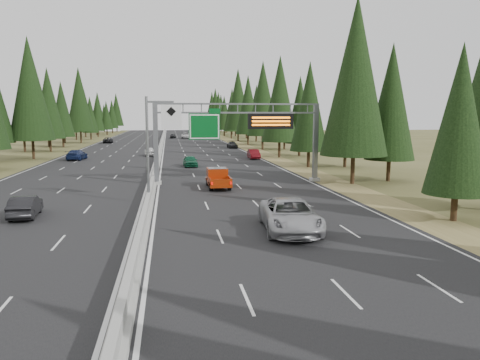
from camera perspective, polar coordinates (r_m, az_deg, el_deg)
name	(u,v)px	position (r m, az deg, el deg)	size (l,w,h in m)	color
road	(161,151)	(90.72, -9.66, 3.54)	(32.00, 260.00, 0.08)	black
shoulder_right	(252,150)	(92.14, 1.50, 3.71)	(3.60, 260.00, 0.06)	olive
shoulder_left	(63,152)	(92.75, -20.74, 3.23)	(3.60, 260.00, 0.06)	#4A4922
median_barrier	(161,149)	(90.69, -9.67, 3.78)	(0.70, 260.00, 0.85)	gray
sign_gantry	(244,130)	(45.95, 0.53, 6.10)	(16.75, 0.98, 7.80)	slate
hov_sign_pole	(155,142)	(35.49, -10.29, 4.58)	(2.80, 0.50, 8.00)	slate
tree_row_right	(279,102)	(86.71, 4.75, 9.46)	(11.26, 241.52, 18.90)	black
tree_row_left	(1,100)	(75.86, -27.15, 8.72)	(12.01, 241.58, 18.80)	black
silver_minivan	(290,215)	(27.04, 6.11, -4.30)	(3.05, 6.60, 1.84)	#A1A1A5
red_pickup	(218,177)	(43.36, -2.74, 0.39)	(1.92, 5.39, 1.76)	black
car_ahead_green	(190,161)	(61.41, -6.08, 2.32)	(1.72, 4.28, 1.46)	#125234
car_ahead_dkred	(254,154)	(72.10, 1.69, 3.18)	(1.54, 4.41, 1.45)	#580C12
car_ahead_dkgrey	(232,145)	(96.33, -0.95, 4.30)	(1.80, 4.44, 1.29)	black
car_ahead_white	(186,135)	(139.93, -6.63, 5.41)	(2.61, 5.67, 1.57)	silver
car_ahead_far	(173,136)	(141.08, -8.16, 5.36)	(1.60, 3.97, 1.35)	black
car_onc_near	(25,206)	(33.65, -24.71, -2.93)	(1.51, 4.33, 1.43)	black
car_onc_blue	(77,155)	(74.55, -19.29, 2.93)	(2.15, 5.30, 1.54)	#16234D
car_onc_white	(149,151)	(79.11, -10.98, 3.44)	(1.70, 4.21, 1.44)	silver
car_onc_far	(108,140)	(118.80, -15.80, 4.71)	(2.34, 5.07, 1.41)	black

